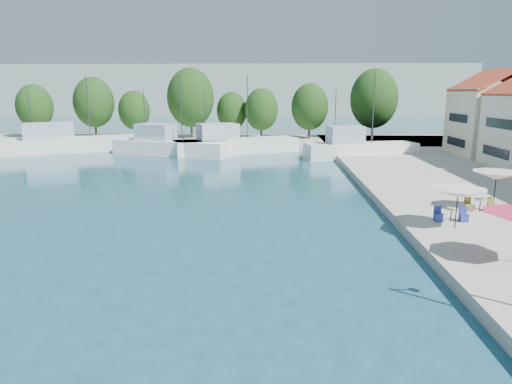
{
  "coord_description": "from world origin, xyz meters",
  "views": [
    {
      "loc": [
        -1.07,
        -2.14,
        7.73
      ],
      "look_at": [
        -2.24,
        26.0,
        1.51
      ],
      "focal_mm": 32.0,
      "sensor_mm": 36.0,
      "label": 1
    }
  ],
  "objects_px": {
    "trawler_01": "(71,143)",
    "umbrella_cream": "(497,176)",
    "trawler_02": "(169,146)",
    "trawler_03": "(233,145)",
    "trawler_04": "(358,149)",
    "umbrella_white": "(458,193)"
  },
  "relations": [
    {
      "from": "trawler_03",
      "to": "trawler_04",
      "type": "bearing_deg",
      "value": -39.22
    },
    {
      "from": "umbrella_white",
      "to": "umbrella_cream",
      "type": "relative_size",
      "value": 1.03
    },
    {
      "from": "umbrella_white",
      "to": "umbrella_cream",
      "type": "height_order",
      "value": "umbrella_cream"
    },
    {
      "from": "trawler_01",
      "to": "trawler_04",
      "type": "xyz_separation_m",
      "value": [
        36.64,
        -4.62,
        0.0
      ]
    },
    {
      "from": "umbrella_white",
      "to": "trawler_02",
      "type": "bearing_deg",
      "value": 125.2
    },
    {
      "from": "umbrella_cream",
      "to": "trawler_01",
      "type": "bearing_deg",
      "value": 142.24
    },
    {
      "from": "trawler_04",
      "to": "trawler_01",
      "type": "bearing_deg",
      "value": 160.65
    },
    {
      "from": "trawler_01",
      "to": "umbrella_cream",
      "type": "bearing_deg",
      "value": -62.58
    },
    {
      "from": "trawler_04",
      "to": "umbrella_cream",
      "type": "height_order",
      "value": "trawler_04"
    },
    {
      "from": "trawler_01",
      "to": "trawler_02",
      "type": "height_order",
      "value": "same"
    },
    {
      "from": "trawler_03",
      "to": "umbrella_cream",
      "type": "height_order",
      "value": "trawler_03"
    },
    {
      "from": "trawler_02",
      "to": "umbrella_cream",
      "type": "xyz_separation_m",
      "value": [
        26.56,
        -28.62,
        1.71
      ]
    },
    {
      "from": "trawler_03",
      "to": "trawler_04",
      "type": "relative_size",
      "value": 1.2
    },
    {
      "from": "trawler_01",
      "to": "umbrella_cream",
      "type": "height_order",
      "value": "trawler_01"
    },
    {
      "from": "trawler_04",
      "to": "trawler_02",
      "type": "bearing_deg",
      "value": 162.58
    },
    {
      "from": "trawler_03",
      "to": "umbrella_white",
      "type": "height_order",
      "value": "trawler_03"
    },
    {
      "from": "trawler_04",
      "to": "umbrella_cream",
      "type": "bearing_deg",
      "value": -94.53
    },
    {
      "from": "trawler_01",
      "to": "trawler_03",
      "type": "bearing_deg",
      "value": -26.37
    },
    {
      "from": "trawler_02",
      "to": "trawler_04",
      "type": "relative_size",
      "value": 1.13
    },
    {
      "from": "trawler_01",
      "to": "trawler_03",
      "type": "distance_m",
      "value": 21.43
    },
    {
      "from": "trawler_01",
      "to": "trawler_02",
      "type": "relative_size",
      "value": 1.31
    },
    {
      "from": "trawler_01",
      "to": "trawler_04",
      "type": "distance_m",
      "value": 36.93
    }
  ]
}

